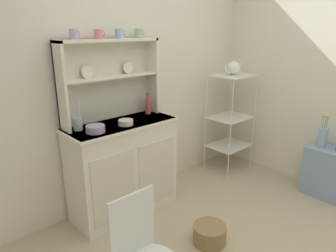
{
  "coord_description": "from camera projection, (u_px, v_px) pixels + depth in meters",
  "views": [
    {
      "loc": [
        -1.77,
        -0.87,
        1.72
      ],
      "look_at": [
        0.04,
        1.12,
        0.85
      ],
      "focal_mm": 32.63,
      "sensor_mm": 36.0,
      "label": 1
    }
  ],
  "objects": [
    {
      "name": "utensil_jar",
      "position": [
        78.0,
        123.0,
        2.56
      ],
      "size": [
        0.08,
        0.08,
        0.24
      ],
      "color": "#B2B7C6",
      "rests_on": "hutch_cabinet"
    },
    {
      "name": "floor_basket",
      "position": [
        209.0,
        234.0,
        2.55
      ],
      "size": [
        0.27,
        0.27,
        0.16
      ],
      "primitive_type": "cylinder",
      "color": "#93754C",
      "rests_on": "ground"
    },
    {
      "name": "hutch_cabinet",
      "position": [
        123.0,
        167.0,
        2.9
      ],
      "size": [
        1.03,
        0.45,
        0.9
      ],
      "color": "silver",
      "rests_on": "ground"
    },
    {
      "name": "porcelain_teapot",
      "position": [
        233.0,
        68.0,
        3.54
      ],
      "size": [
        0.25,
        0.16,
        0.18
      ],
      "color": "white",
      "rests_on": "bakers_rack"
    },
    {
      "name": "cup_sky_2",
      "position": [
        119.0,
        34.0,
        2.68
      ],
      "size": [
        0.09,
        0.08,
        0.08
      ],
      "color": "#8EB2D1",
      "rests_on": "hutch_shelf_unit"
    },
    {
      "name": "cup_sage_3",
      "position": [
        139.0,
        33.0,
        2.82
      ],
      "size": [
        0.1,
        0.08,
        0.08
      ],
      "color": "#9EB78E",
      "rests_on": "hutch_shelf_unit"
    },
    {
      "name": "bowl_mixing_large",
      "position": [
        95.0,
        129.0,
        2.51
      ],
      "size": [
        0.16,
        0.16,
        0.06
      ],
      "primitive_type": "cylinder",
      "color": "#B79ECC",
      "rests_on": "hutch_cabinet"
    },
    {
      "name": "cup_rose_1",
      "position": [
        99.0,
        34.0,
        2.55
      ],
      "size": [
        0.09,
        0.07,
        0.08
      ],
      "color": "#D17A84",
      "rests_on": "hutch_shelf_unit"
    },
    {
      "name": "hutch_shelf_unit",
      "position": [
        109.0,
        74.0,
        2.75
      ],
      "size": [
        0.96,
        0.18,
        0.73
      ],
      "color": "silver",
      "rests_on": "hutch_cabinet"
    },
    {
      "name": "bakers_rack",
      "position": [
        231.0,
        112.0,
        3.71
      ],
      "size": [
        0.49,
        0.39,
        1.2
      ],
      "color": "silver",
      "rests_on": "ground"
    },
    {
      "name": "flower_vase",
      "position": [
        323.0,
        136.0,
        3.18
      ],
      "size": [
        0.1,
        0.1,
        0.36
      ],
      "color": "#8EB2D1",
      "rests_on": "side_shelf_blue"
    },
    {
      "name": "wire_chair",
      "position": [
        141.0,
        251.0,
        1.73
      ],
      "size": [
        0.36,
        0.36,
        0.85
      ],
      "rotation": [
        0.0,
        0.0,
        0.32
      ],
      "color": "white",
      "rests_on": "ground"
    },
    {
      "name": "cup_lilac_0",
      "position": [
        74.0,
        34.0,
        2.41
      ],
      "size": [
        0.08,
        0.06,
        0.08
      ],
      "color": "#B79ECC",
      "rests_on": "hutch_shelf_unit"
    },
    {
      "name": "wall_back",
      "position": [
        131.0,
        78.0,
        3.04
      ],
      "size": [
        3.84,
        0.05,
        2.5
      ],
      "primitive_type": "cube",
      "color": "silver",
      "rests_on": "ground"
    },
    {
      "name": "side_shelf_blue",
      "position": [
        329.0,
        173.0,
        3.21
      ],
      "size": [
        0.28,
        0.48,
        0.53
      ],
      "primitive_type": "cube",
      "color": "#849EBC",
      "rests_on": "ground"
    },
    {
      "name": "jam_bottle",
      "position": [
        148.0,
        106.0,
        3.05
      ],
      "size": [
        0.06,
        0.06,
        0.21
      ],
      "color": "#B74C47",
      "rests_on": "hutch_cabinet"
    },
    {
      "name": "bowl_floral_medium",
      "position": [
        126.0,
        122.0,
        2.71
      ],
      "size": [
        0.13,
        0.13,
        0.05
      ],
      "primitive_type": "cylinder",
      "color": "silver",
      "rests_on": "hutch_cabinet"
    }
  ]
}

